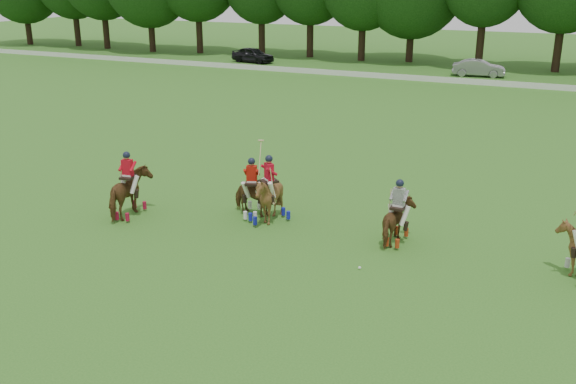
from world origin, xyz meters
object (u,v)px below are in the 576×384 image
at_px(polo_red_b, 252,196).
at_px(car_left, 253,55).
at_px(car_mid, 479,68).
at_px(polo_ball, 360,268).
at_px(polo_stripe_a, 398,221).
at_px(polo_red_c, 269,198).
at_px(polo_red_a, 130,193).

bearing_deg(polo_red_b, car_left, 117.77).
distance_m(car_mid, polo_ball, 40.23).
height_order(polo_red_b, polo_stripe_a, polo_red_b).
bearing_deg(polo_red_c, polo_red_a, -161.61).
distance_m(polo_red_a, polo_red_b, 4.36).
distance_m(car_mid, polo_red_c, 37.82).
bearing_deg(car_mid, polo_red_a, 164.39).
xyz_separation_m(polo_red_b, polo_stripe_a, (5.39, -0.23, 0.01)).
bearing_deg(polo_ball, car_left, 121.62).
xyz_separation_m(polo_red_b, polo_ball, (4.93, -2.57, -0.71)).
bearing_deg(polo_ball, polo_red_c, 150.76).
relative_size(polo_red_a, polo_stripe_a, 1.11).
height_order(car_left, polo_red_a, polo_red_a).
relative_size(polo_red_c, polo_ball, 26.97).
bearing_deg(polo_red_c, polo_stripe_a, 0.53).
distance_m(car_mid, polo_red_a, 39.82).
distance_m(car_left, polo_red_a, 42.44).
height_order(polo_red_c, polo_stripe_a, polo_red_c).
xyz_separation_m(polo_red_a, polo_red_b, (3.95, 1.85, -0.12)).
height_order(car_left, polo_red_c, polo_red_c).
xyz_separation_m(car_left, polo_red_c, (20.58, -37.80, 0.14)).
relative_size(polo_red_b, polo_red_c, 1.12).
height_order(car_mid, polo_red_a, polo_red_a).
bearing_deg(car_mid, polo_red_c, 171.19).
xyz_separation_m(polo_red_a, polo_red_c, (4.77, 1.58, 0.01)).
relative_size(car_left, car_mid, 1.01).
bearing_deg(polo_red_c, polo_ball, -29.24).
bearing_deg(car_left, polo_red_b, -141.83).
relative_size(polo_stripe_a, polo_ball, 24.01).
height_order(polo_red_a, polo_ball, polo_red_a).
distance_m(car_left, polo_red_b, 42.42).
bearing_deg(polo_stripe_a, polo_red_a, -170.12).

